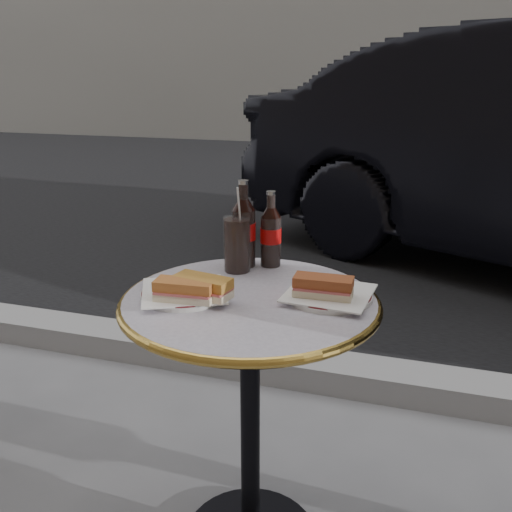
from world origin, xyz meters
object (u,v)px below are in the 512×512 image
(plate_left, at_px, (184,294))
(cola_glass, at_px, (237,244))
(cola_bottle_right, at_px, (271,229))
(cola_bottle_left, at_px, (244,224))
(bistro_table, at_px, (250,429))
(plate_right, at_px, (329,296))

(plate_left, height_order, cola_glass, cola_glass)
(cola_bottle_right, bearing_deg, cola_bottle_left, -161.39)
(bistro_table, xyz_separation_m, plate_left, (-0.15, -0.04, 0.37))
(cola_bottle_left, xyz_separation_m, cola_bottle_right, (0.07, 0.02, -0.01))
(plate_right, relative_size, cola_bottle_right, 0.97)
(cola_bottle_right, height_order, cola_glass, cola_bottle_right)
(plate_right, xyz_separation_m, cola_glass, (-0.27, 0.12, 0.07))
(plate_left, height_order, cola_bottle_right, cola_bottle_right)
(plate_left, xyz_separation_m, cola_bottle_left, (0.07, 0.26, 0.11))
(plate_right, relative_size, cola_bottle_left, 0.85)
(bistro_table, height_order, cola_glass, cola_glass)
(cola_bottle_left, height_order, cola_bottle_right, cola_bottle_left)
(cola_glass, bearing_deg, cola_bottle_left, 86.02)
(bistro_table, bearing_deg, cola_glass, 117.93)
(plate_right, xyz_separation_m, cola_bottle_left, (-0.27, 0.17, 0.11))
(cola_glass, bearing_deg, bistro_table, -62.07)
(plate_left, distance_m, cola_bottle_right, 0.33)
(bistro_table, xyz_separation_m, cola_glass, (-0.09, 0.17, 0.44))
(bistro_table, bearing_deg, plate_left, -165.45)
(bistro_table, relative_size, plate_left, 3.58)
(cola_bottle_right, bearing_deg, plate_left, -115.80)
(bistro_table, height_order, plate_right, plate_right)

